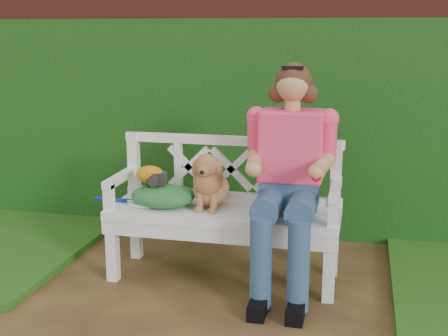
# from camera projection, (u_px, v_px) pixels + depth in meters

# --- Properties ---
(ground) EXTENTS (60.00, 60.00, 0.00)m
(ground) POSITION_uv_depth(u_px,v_px,m) (193.00, 326.00, 3.35)
(ground) COLOR #362416
(brick_wall) EXTENTS (10.00, 0.30, 2.20)m
(brick_wall) POSITION_uv_depth(u_px,v_px,m) (256.00, 94.00, 4.90)
(brick_wall) COLOR maroon
(brick_wall) RESTS_ON ground
(ivy_hedge) EXTENTS (10.00, 0.18, 1.70)m
(ivy_hedge) POSITION_uv_depth(u_px,v_px,m) (250.00, 129.00, 4.75)
(ivy_hedge) COLOR #25631D
(ivy_hedge) RESTS_ON ground
(garden_bench) EXTENTS (1.61, 0.69, 0.48)m
(garden_bench) POSITION_uv_depth(u_px,v_px,m) (224.00, 243.00, 3.95)
(garden_bench) COLOR white
(garden_bench) RESTS_ON ground
(seated_woman) EXTENTS (0.64, 0.82, 1.41)m
(seated_woman) POSITION_uv_depth(u_px,v_px,m) (290.00, 179.00, 3.73)
(seated_woman) COLOR red
(seated_woman) RESTS_ON ground
(dog) EXTENTS (0.26, 0.35, 0.38)m
(dog) POSITION_uv_depth(u_px,v_px,m) (210.00, 179.00, 3.87)
(dog) COLOR brown
(dog) RESTS_ON garden_bench
(tennis_racket) EXTENTS (0.58, 0.29, 0.03)m
(tennis_racket) POSITION_uv_depth(u_px,v_px,m) (145.00, 202.00, 4.00)
(tennis_racket) COLOR silver
(tennis_racket) RESTS_ON garden_bench
(green_bag) EXTENTS (0.50, 0.43, 0.14)m
(green_bag) POSITION_uv_depth(u_px,v_px,m) (163.00, 196.00, 3.93)
(green_bag) COLOR #2D7B35
(green_bag) RESTS_ON garden_bench
(camera_item) EXTENTS (0.14, 0.11, 0.08)m
(camera_item) POSITION_uv_depth(u_px,v_px,m) (157.00, 178.00, 3.92)
(camera_item) COLOR #282425
(camera_item) RESTS_ON green_bag
(baseball_glove) EXTENTS (0.23, 0.20, 0.12)m
(baseball_glove) POSITION_uv_depth(u_px,v_px,m) (150.00, 175.00, 3.94)
(baseball_glove) COLOR orange
(baseball_glove) RESTS_ON green_bag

